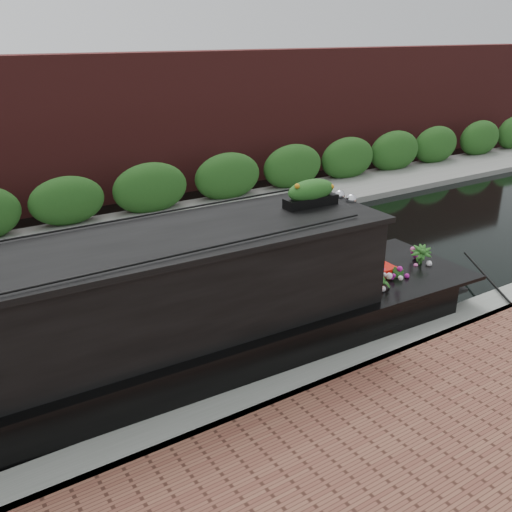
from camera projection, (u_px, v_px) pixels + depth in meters
ground at (155, 311)px, 9.97m from camera, size 80.00×80.00×0.00m
near_bank_coping at (258, 409)px, 7.40m from camera, size 40.00×0.60×0.50m
far_bank_path at (82, 241)px, 13.24m from camera, size 40.00×2.40×0.34m
far_hedge at (70, 230)px, 13.94m from camera, size 40.00×1.10×2.80m
far_brick_wall at (48, 209)px, 15.58m from camera, size 40.00×1.00×8.00m
narrowboat at (101, 345)px, 7.31m from camera, size 11.76×2.46×2.75m
rope_fender at (431, 281)px, 10.74m from camera, size 0.32×0.41×0.32m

